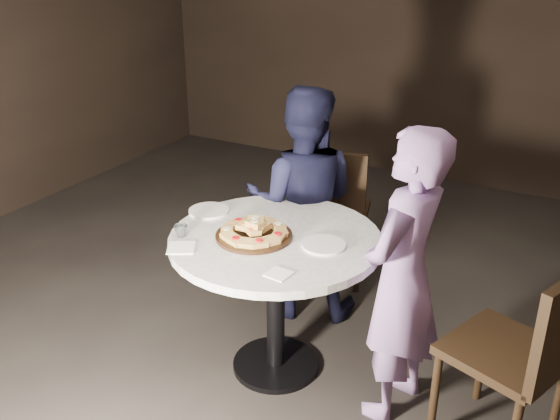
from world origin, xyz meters
name	(u,v)px	position (x,y,z in m)	size (l,w,h in m)	color
floor	(249,367)	(0.00, 0.00, 0.00)	(7.00, 7.00, 0.00)	black
table	(275,262)	(0.13, 0.08, 0.68)	(1.43, 1.43, 0.84)	black
serving_board	(254,236)	(0.04, 0.01, 0.85)	(0.40, 0.40, 0.02)	black
focaccia_pile	(254,230)	(0.04, 0.01, 0.88)	(0.36, 0.36, 0.10)	tan
plate_left	(209,211)	(-0.35, 0.17, 0.84)	(0.23, 0.23, 0.01)	white
plate_right	(324,245)	(0.40, 0.10, 0.84)	(0.22, 0.22, 0.01)	white
water_glass	(181,231)	(-0.30, -0.16, 0.87)	(0.07, 0.07, 0.06)	silver
napkin_near	(181,248)	(-0.22, -0.27, 0.84)	(0.13, 0.13, 0.01)	white
napkin_far	(279,274)	(0.34, -0.26, 0.84)	(0.11, 0.11, 0.01)	white
chair_far	(332,206)	(0.00, 1.11, 0.58)	(0.59, 0.60, 1.01)	black
chair_right	(528,348)	(1.43, 0.07, 0.59)	(0.64, 0.62, 1.03)	black
diner_navy	(302,204)	(-0.03, 0.71, 0.74)	(0.72, 0.56, 1.49)	black
diner_teal	(403,278)	(0.82, 0.11, 0.76)	(0.56, 0.36, 1.52)	#8469A6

